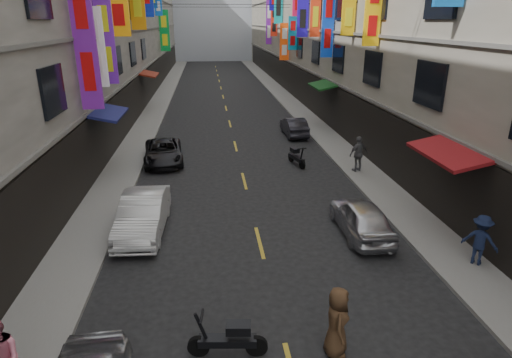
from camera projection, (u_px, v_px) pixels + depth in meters
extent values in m
cube|color=slate|center=(155.00, 109.00, 36.28)|extent=(2.00, 90.00, 0.12)
cube|color=slate|center=(294.00, 106.00, 37.56)|extent=(2.00, 90.00, 0.12)
cube|color=black|center=(142.00, 92.00, 35.68)|extent=(0.12, 85.50, 3.00)
cube|color=#66635E|center=(141.00, 71.00, 35.09)|extent=(0.16, 90.00, 0.14)
cube|color=#66635E|center=(137.00, 30.00, 33.98)|extent=(0.16, 90.00, 0.14)
cube|color=black|center=(305.00, 89.00, 37.16)|extent=(0.12, 85.50, 3.00)
cube|color=#66635E|center=(306.00, 69.00, 36.56)|extent=(0.16, 90.00, 0.14)
cube|color=#66635E|center=(308.00, 30.00, 35.45)|extent=(0.16, 90.00, 0.14)
cube|color=#621887|center=(85.00, 41.00, 17.45)|extent=(0.88, 0.18, 5.62)
cylinder|color=black|center=(84.00, 41.00, 17.44)|extent=(0.98, 0.08, 0.08)
cube|color=silver|center=(96.00, 48.00, 19.33)|extent=(0.80, 0.18, 3.50)
cylinder|color=black|center=(95.00, 48.00, 19.33)|extent=(0.90, 0.08, 0.08)
cube|color=yellow|center=(373.00, 9.00, 20.50)|extent=(0.79, 0.18, 3.36)
cylinder|color=black|center=(374.00, 9.00, 20.51)|extent=(0.89, 0.08, 0.08)
cube|color=#5C1C9A|center=(106.00, 39.00, 21.25)|extent=(0.83, 0.18, 4.36)
cylinder|color=black|center=(105.00, 39.00, 21.25)|extent=(0.93, 0.08, 0.08)
cube|color=gold|center=(349.00, 2.00, 23.87)|extent=(0.75, 0.18, 3.52)
cylinder|color=black|center=(350.00, 2.00, 23.87)|extent=(0.85, 0.08, 0.08)
cube|color=blue|center=(328.00, 23.00, 28.10)|extent=(0.78, 0.18, 4.35)
cylinder|color=black|center=(329.00, 23.00, 28.10)|extent=(0.88, 0.08, 0.08)
cube|color=red|center=(316.00, 0.00, 30.92)|extent=(0.75, 0.18, 5.03)
cylinder|color=black|center=(317.00, 0.00, 30.93)|extent=(0.85, 0.08, 0.08)
cube|color=#2310C0|center=(303.00, 4.00, 34.60)|extent=(0.90, 0.18, 5.12)
cylinder|color=black|center=(304.00, 4.00, 34.60)|extent=(1.00, 0.08, 0.08)
cube|color=#0D799E|center=(293.00, 33.00, 39.40)|extent=(0.81, 0.18, 2.96)
cylinder|color=black|center=(293.00, 33.00, 39.40)|extent=(0.91, 0.08, 0.08)
cube|color=#F5490D|center=(284.00, 42.00, 43.35)|extent=(0.93, 0.18, 3.60)
cylinder|color=black|center=(285.00, 42.00, 43.36)|extent=(1.03, 0.08, 0.08)
cube|color=red|center=(274.00, 20.00, 49.74)|extent=(0.76, 0.18, 3.56)
cylinder|color=black|center=(274.00, 20.00, 49.74)|extent=(0.86, 0.08, 0.08)
cube|color=#0B792D|center=(164.00, 31.00, 50.85)|extent=(1.14, 0.18, 4.68)
cylinder|color=black|center=(164.00, 31.00, 50.85)|extent=(1.24, 0.08, 0.08)
cube|color=#681A93|center=(269.00, 22.00, 53.97)|extent=(0.71, 0.18, 5.36)
cylinder|color=black|center=(269.00, 22.00, 53.98)|extent=(0.81, 0.08, 0.08)
cube|color=maroon|center=(448.00, 152.00, 14.21)|extent=(1.39, 3.20, 0.41)
cube|color=navy|center=(108.00, 113.00, 20.32)|extent=(1.39, 3.20, 0.41)
cube|color=#124416|center=(323.00, 85.00, 29.11)|extent=(1.39, 3.20, 0.41)
cube|color=maroon|center=(149.00, 74.00, 35.23)|extent=(1.39, 3.20, 0.41)
cylinder|color=black|center=(220.00, 4.00, 41.40)|extent=(14.00, 0.04, 0.04)
cube|color=gold|center=(260.00, 242.00, 14.58)|extent=(0.12, 2.20, 0.01)
cube|color=gold|center=(244.00, 181.00, 20.17)|extent=(0.12, 2.20, 0.01)
cube|color=gold|center=(235.00, 146.00, 25.76)|extent=(0.12, 2.20, 0.01)
cube|color=gold|center=(230.00, 124.00, 31.35)|extent=(0.12, 2.20, 0.01)
cube|color=gold|center=(226.00, 108.00, 36.94)|extent=(0.12, 2.20, 0.01)
cube|color=gold|center=(223.00, 97.00, 42.53)|extent=(0.12, 2.20, 0.01)
cube|color=gold|center=(221.00, 88.00, 48.12)|extent=(0.12, 2.20, 0.01)
cube|color=gold|center=(219.00, 81.00, 53.71)|extent=(0.12, 2.20, 0.01)
cube|color=gold|center=(218.00, 75.00, 59.29)|extent=(0.12, 2.20, 0.01)
cube|color=gold|center=(217.00, 71.00, 64.88)|extent=(0.12, 2.20, 0.01)
cube|color=gold|center=(216.00, 67.00, 70.47)|extent=(0.12, 2.20, 0.01)
cylinder|color=black|center=(199.00, 346.00, 9.58)|extent=(0.51, 0.17, 0.50)
cylinder|color=black|center=(257.00, 346.00, 9.58)|extent=(0.51, 0.17, 0.50)
cube|color=black|center=(227.00, 341.00, 9.53)|extent=(1.32, 0.44, 0.18)
cube|color=black|center=(238.00, 328.00, 9.41)|extent=(0.58, 0.38, 0.22)
cylinder|color=black|center=(202.00, 330.00, 9.42)|extent=(0.36, 0.12, 0.88)
cylinder|color=black|center=(202.00, 317.00, 9.30)|extent=(0.11, 0.50, 0.06)
cylinder|color=black|center=(302.00, 164.00, 21.73)|extent=(0.24, 0.51, 0.50)
cylinder|color=black|center=(291.00, 157.00, 22.87)|extent=(0.24, 0.51, 0.50)
cube|color=black|center=(297.00, 158.00, 22.25)|extent=(0.62, 1.33, 0.18)
cube|color=black|center=(295.00, 150.00, 22.34)|extent=(0.45, 0.61, 0.22)
cylinder|color=black|center=(302.00, 155.00, 21.66)|extent=(0.17, 0.36, 0.88)
cylinder|color=black|center=(302.00, 149.00, 21.54)|extent=(0.50, 0.18, 0.06)
imported|color=silver|center=(143.00, 214.00, 15.07)|extent=(1.62, 4.24, 1.38)
imported|color=black|center=(163.00, 152.00, 22.61)|extent=(2.33, 4.37, 1.17)
imported|color=silver|center=(361.00, 218.00, 14.96)|extent=(1.50, 3.70, 1.26)
imported|color=#27262D|center=(294.00, 127.00, 27.97)|extent=(1.33, 3.65, 1.19)
imported|color=#151E3C|center=(480.00, 240.00, 12.84)|extent=(1.11, 1.10, 1.60)
imported|color=#5D5D60|center=(359.00, 154.00, 20.86)|extent=(1.16, 0.88, 1.76)
imported|color=#4A311D|center=(337.00, 322.00, 9.47)|extent=(0.68, 0.90, 1.68)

